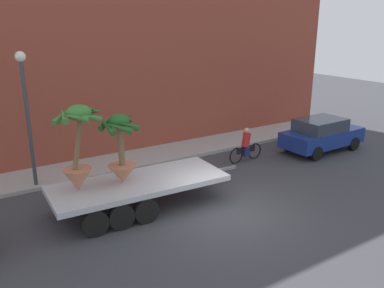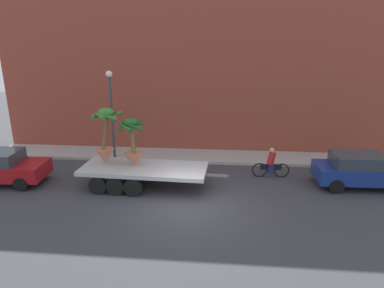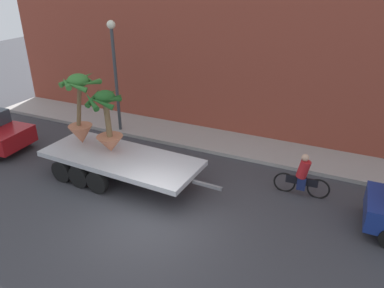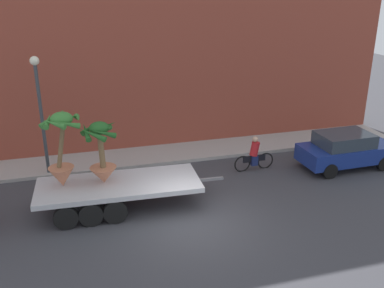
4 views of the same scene
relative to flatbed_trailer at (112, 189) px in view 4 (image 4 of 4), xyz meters
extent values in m
plane|color=#38383D|center=(2.46, -1.76, -0.76)|extent=(60.00, 60.00, 0.00)
cube|color=#A39E99|center=(2.46, 4.34, -0.68)|extent=(24.00, 2.20, 0.15)
cube|color=brown|center=(2.46, 6.04, 3.86)|extent=(24.00, 1.20, 9.24)
cube|color=#B7BABF|center=(0.27, -0.01, 0.13)|extent=(5.79, 2.46, 0.18)
cylinder|color=black|center=(-1.51, 1.09, -0.36)|extent=(0.81, 0.25, 0.80)
cylinder|color=black|center=(-1.60, -0.96, -0.36)|extent=(0.81, 0.25, 0.80)
cylinder|color=black|center=(-0.72, 1.06, -0.36)|extent=(0.81, 0.25, 0.80)
cylinder|color=black|center=(-0.80, -0.99, -0.36)|extent=(0.81, 0.25, 0.80)
cylinder|color=black|center=(0.08, 1.02, -0.36)|extent=(0.81, 0.25, 0.80)
cylinder|color=black|center=(-0.01, -1.03, -0.36)|extent=(0.81, 0.25, 0.80)
cube|color=slate|center=(3.61, -0.16, -0.02)|extent=(1.00, 0.14, 0.10)
cone|color=#C17251|center=(-0.23, 0.14, 0.52)|extent=(0.93, 0.93, 0.59)
cylinder|color=brown|center=(-0.24, 0.14, 1.53)|extent=(0.24, 0.20, 1.45)
ellipsoid|color=#235B23|center=(-0.25, 0.14, 2.26)|extent=(0.68, 0.68, 0.42)
cone|color=#235B23|center=(0.09, 0.11, 2.22)|extent=(0.26, 0.72, 0.33)
cone|color=#235B23|center=(-0.03, 0.53, 2.17)|extent=(0.87, 0.63, 0.56)
cone|color=#235B23|center=(-0.50, 0.48, 2.19)|extent=(0.81, 0.67, 0.45)
cone|color=#235B23|center=(-0.69, 0.08, 2.18)|extent=(0.32, 0.92, 0.51)
cone|color=#235B23|center=(-0.50, -0.27, 2.19)|extent=(0.94, 0.68, 0.49)
cone|color=#235B23|center=(-0.12, -0.24, 2.18)|extent=(0.84, 0.47, 0.49)
cone|color=#C17251|center=(-1.62, 0.27, 0.57)|extent=(0.88, 0.88, 0.70)
cylinder|color=brown|center=(-1.53, 0.27, 1.78)|extent=(0.47, 0.15, 1.71)
ellipsoid|color=#387A33|center=(-1.43, 0.27, 2.64)|extent=(0.74, 0.74, 0.46)
cone|color=#387A33|center=(-0.91, 0.30, 2.61)|extent=(0.26, 1.06, 0.36)
cone|color=#387A33|center=(-1.16, 0.57, 2.58)|extent=(0.76, 0.70, 0.42)
cone|color=#387A33|center=(-1.72, 0.71, 2.56)|extent=(0.98, 0.75, 0.57)
cone|color=#387A33|center=(-1.86, 0.34, 2.59)|extent=(0.34, 0.91, 0.39)
cone|color=#387A33|center=(-1.67, -0.07, 2.60)|extent=(0.81, 0.66, 0.34)
cone|color=#387A33|center=(-1.27, -0.12, 2.57)|extent=(0.88, 0.52, 0.48)
torus|color=black|center=(6.77, 1.76, -0.42)|extent=(0.74, 0.09, 0.74)
torus|color=black|center=(5.67, 1.71, -0.42)|extent=(0.74, 0.09, 0.74)
cube|color=black|center=(6.22, 1.73, -0.24)|extent=(1.04, 0.11, 0.28)
cylinder|color=red|center=(6.22, 1.73, 0.21)|extent=(0.46, 0.36, 0.65)
sphere|color=tan|center=(6.22, 1.73, 0.63)|extent=(0.24, 0.24, 0.24)
cube|color=navy|center=(6.22, 1.73, -0.32)|extent=(0.29, 0.25, 0.44)
cube|color=navy|center=(10.20, 0.92, -0.09)|extent=(4.14, 1.83, 0.70)
cube|color=#2D3842|center=(10.00, 0.92, 0.54)|extent=(2.29, 1.62, 0.56)
cylinder|color=black|center=(11.52, 1.78, -0.44)|extent=(0.64, 0.21, 0.64)
cylinder|color=black|center=(11.55, 0.13, -0.44)|extent=(0.64, 0.21, 0.64)
cylinder|color=black|center=(8.85, 1.72, -0.44)|extent=(0.64, 0.21, 0.64)
cylinder|color=black|center=(8.89, 0.07, -0.44)|extent=(0.64, 0.21, 0.64)
cylinder|color=#383D42|center=(-2.28, 3.54, 1.64)|extent=(0.14, 0.14, 4.50)
sphere|color=#EAEACC|center=(-2.28, 3.54, 4.04)|extent=(0.36, 0.36, 0.36)
camera|label=1|loc=(-4.80, -11.18, 5.24)|focal=37.65mm
camera|label=2|loc=(3.79, -14.22, 5.75)|focal=31.70mm
camera|label=3|loc=(7.32, -9.27, 6.11)|focal=34.40mm
camera|label=4|loc=(-0.99, -13.84, 6.86)|focal=40.12mm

